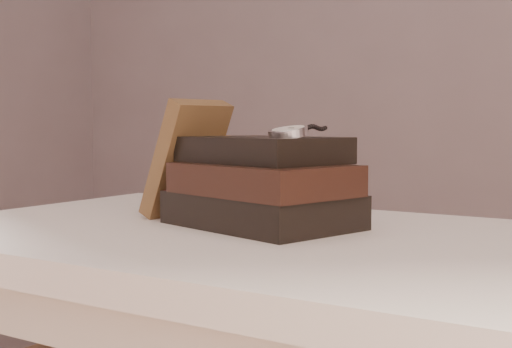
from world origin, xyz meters
The scene contains 5 objects.
table centered at (0.00, 0.35, 0.66)m, with size 1.00×0.60×0.75m.
book_stack centered at (-0.03, 0.38, 0.81)m, with size 0.30×0.24×0.13m.
journal centered at (-0.18, 0.40, 0.84)m, with size 0.03×0.12×0.19m, color #47301B.
pocket_watch centered at (0.03, 0.36, 0.89)m, with size 0.07×0.16×0.02m.
eyeglasses centered at (-0.09, 0.49, 0.82)m, with size 0.14×0.15×0.05m.
Camera 1 is at (0.49, -0.45, 0.90)m, focal length 48.54 mm.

